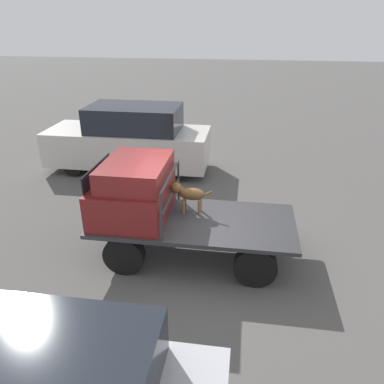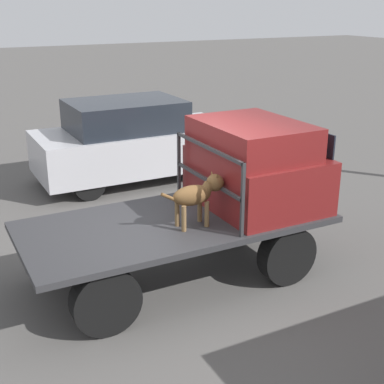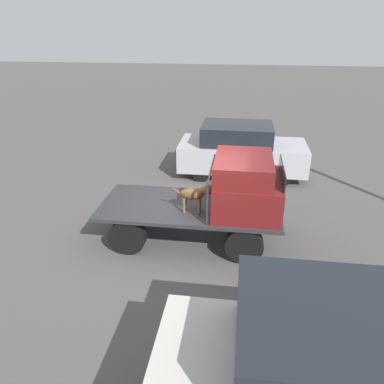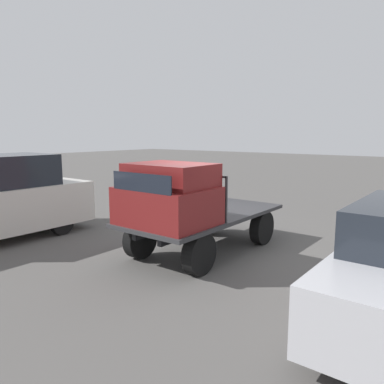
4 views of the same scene
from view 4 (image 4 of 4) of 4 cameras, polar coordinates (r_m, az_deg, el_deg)
ground_plane at (r=8.55m, az=1.94°, el=-8.86°), size 80.00×80.00×0.00m
flatbed_truck at (r=8.38m, az=1.96°, el=-4.86°), size 4.02×1.87×0.86m
truck_cab at (r=7.29m, az=-3.63°, el=-0.54°), size 1.42×1.75×1.18m
truck_headboard at (r=7.85m, az=-0.02°, el=0.53°), size 0.04×1.75×0.93m
dog at (r=8.28m, az=-0.39°, el=-0.32°), size 0.91×0.25×0.68m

